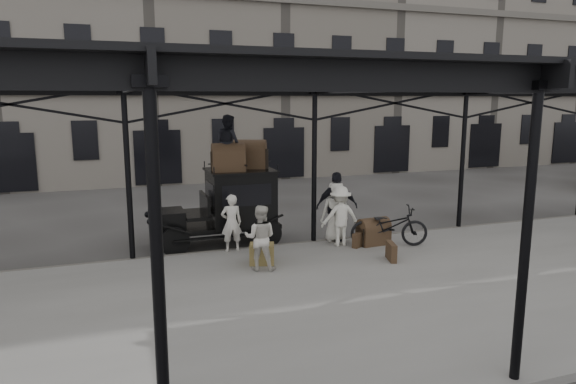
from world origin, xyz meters
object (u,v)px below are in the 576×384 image
at_px(porter_official, 337,207).
at_px(steamer_trunk_roof_near, 228,159).
at_px(bicycle, 389,226).
at_px(steamer_trunk_platform, 373,233).
at_px(porter_left, 231,223).
at_px(taxi, 230,203).

height_order(porter_official, steamer_trunk_roof_near, steamer_trunk_roof_near).
xyz_separation_m(bicycle, steamer_trunk_roof_near, (-4.06, 1.91, 1.80)).
xyz_separation_m(porter_official, steamer_trunk_platform, (0.82, -0.68, -0.68)).
xyz_separation_m(porter_official, steamer_trunk_roof_near, (-2.91, 0.94, 1.36)).
bearing_deg(bicycle, porter_left, 94.89).
bearing_deg(steamer_trunk_platform, bicycle, -47.20).
distance_m(taxi, steamer_trunk_platform, 4.17).
relative_size(taxi, porter_official, 1.83).
bearing_deg(steamer_trunk_platform, steamer_trunk_roof_near, 151.22).
xyz_separation_m(taxi, porter_left, (-0.24, -1.19, -0.28)).
xyz_separation_m(porter_official, bicycle, (1.15, -0.97, -0.44)).
bearing_deg(porter_official, steamer_trunk_platform, 157.99).
height_order(porter_left, steamer_trunk_roof_near, steamer_trunk_roof_near).
bearing_deg(porter_official, steamer_trunk_roof_near, -0.37).
distance_m(bicycle, steamer_trunk_roof_near, 4.83).
height_order(porter_left, bicycle, porter_left).
bearing_deg(bicycle, taxi, 79.35).
xyz_separation_m(porter_left, steamer_trunk_roof_near, (0.16, 0.94, 1.58)).
relative_size(porter_official, steamer_trunk_roof_near, 2.23).
bearing_deg(porter_left, porter_official, -178.47).
bearing_deg(taxi, porter_official, -22.75).
height_order(porter_left, steamer_trunk_platform, porter_left).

